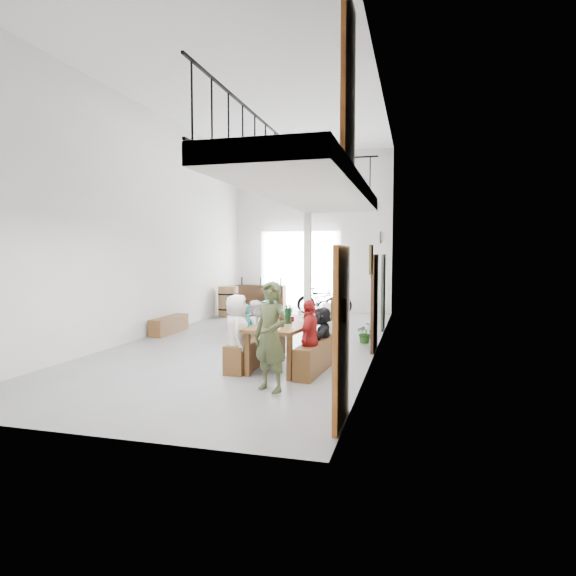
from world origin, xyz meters
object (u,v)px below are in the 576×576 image
(oak_barrel, at_px, (228,301))
(bench_inner, at_px, (257,350))
(tasting_table, at_px, (290,327))
(serving_counter, at_px, (261,298))
(host_standing, at_px, (271,336))
(bicycle_near, at_px, (324,300))
(side_bench, at_px, (169,325))

(oak_barrel, bearing_deg, bench_inner, -63.53)
(tasting_table, xyz_separation_m, bench_inner, (-0.64, 0.08, -0.46))
(oak_barrel, height_order, serving_counter, oak_barrel)
(tasting_table, xyz_separation_m, host_standing, (0.12, -1.57, 0.10))
(tasting_table, relative_size, bicycle_near, 1.22)
(serving_counter, bearing_deg, side_bench, -99.61)
(oak_barrel, xyz_separation_m, bicycle_near, (2.90, 1.31, 0.00))
(bench_inner, height_order, host_standing, host_standing)
(side_bench, height_order, serving_counter, serving_counter)
(host_standing, bearing_deg, side_bench, 156.66)
(bench_inner, distance_m, oak_barrel, 6.85)
(host_standing, distance_m, bicycle_near, 9.14)
(tasting_table, height_order, host_standing, host_standing)
(bench_inner, relative_size, side_bench, 1.40)
(host_standing, bearing_deg, serving_counter, 132.57)
(tasting_table, height_order, side_bench, tasting_table)
(side_bench, xyz_separation_m, host_standing, (4.00, -4.28, 0.59))
(bench_inner, xyz_separation_m, serving_counter, (-2.49, 7.79, 0.22))
(oak_barrel, distance_m, host_standing, 8.67)
(side_bench, distance_m, oak_barrel, 3.52)
(tasting_table, bearing_deg, oak_barrel, 128.49)
(side_bench, bearing_deg, oak_barrel, 86.97)
(tasting_table, xyz_separation_m, side_bench, (-3.88, 2.71, -0.49))
(bench_inner, relative_size, oak_barrel, 2.17)
(oak_barrel, xyz_separation_m, serving_counter, (0.56, 1.66, -0.03))
(bench_inner, distance_m, host_standing, 1.91)
(bench_inner, relative_size, host_standing, 1.31)
(oak_barrel, relative_size, bicycle_near, 0.52)
(serving_counter, bearing_deg, bicycle_near, -9.92)
(serving_counter, xyz_separation_m, bicycle_near, (2.33, -0.35, 0.03))
(bicycle_near, bearing_deg, side_bench, 144.91)
(tasting_table, relative_size, host_standing, 1.40)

